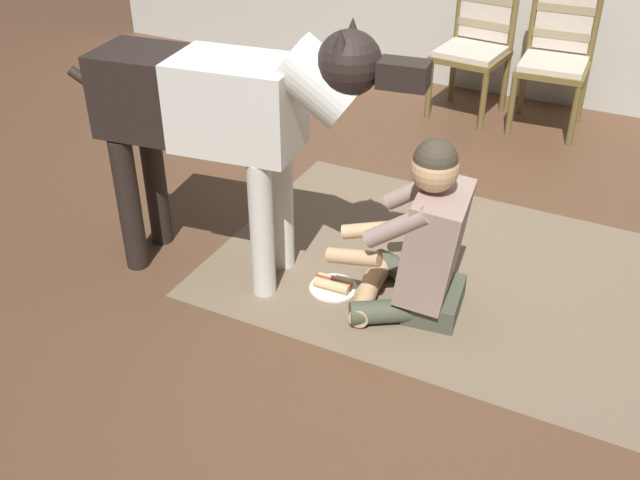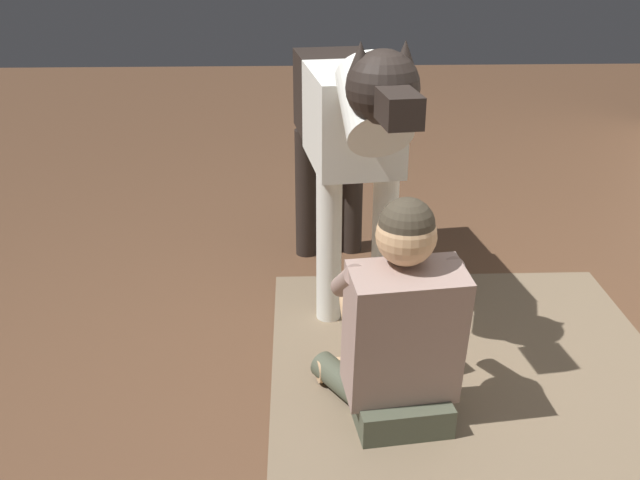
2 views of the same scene
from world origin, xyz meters
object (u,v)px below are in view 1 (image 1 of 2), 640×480
at_px(dining_chair_left_of_pair, 477,39).
at_px(hot_dog_on_plate, 333,285).
at_px(person_sitting_on_floor, 423,243).
at_px(large_dog, 225,112).
at_px(dining_chair_right_of_pair, 557,50).

height_order(dining_chair_left_of_pair, hot_dog_on_plate, dining_chair_left_of_pair).
height_order(person_sitting_on_floor, hot_dog_on_plate, person_sitting_on_floor).
relative_size(dining_chair_left_of_pair, hot_dog_on_plate, 4.08).
xyz_separation_m(dining_chair_left_of_pair, person_sitting_on_floor, (0.50, -2.45, -0.18)).
relative_size(dining_chair_left_of_pair, person_sitting_on_floor, 1.12).
distance_m(dining_chair_left_of_pair, large_dog, 2.63).
bearing_deg(hot_dog_on_plate, large_dog, -172.51).
xyz_separation_m(large_dog, hot_dog_on_plate, (0.52, 0.07, -0.84)).
height_order(dining_chair_left_of_pair, person_sitting_on_floor, dining_chair_left_of_pair).
bearing_deg(dining_chair_right_of_pair, large_dog, -111.35).
height_order(dining_chair_right_of_pair, hot_dog_on_plate, dining_chair_right_of_pair).
height_order(dining_chair_left_of_pair, large_dog, large_dog).
distance_m(dining_chair_left_of_pair, person_sitting_on_floor, 2.51).
xyz_separation_m(dining_chair_left_of_pair, hot_dog_on_plate, (0.08, -2.51, -0.52)).
xyz_separation_m(dining_chair_left_of_pair, dining_chair_right_of_pair, (0.57, 0.00, 0.00)).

